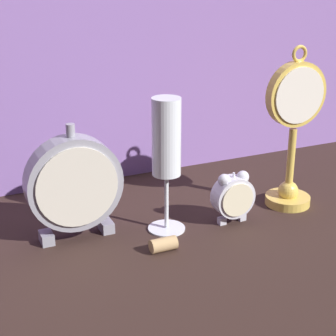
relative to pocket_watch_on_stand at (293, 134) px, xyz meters
name	(u,v)px	position (x,y,z in m)	size (l,w,h in m)	color
ground_plane	(189,245)	(-0.24, -0.07, -0.13)	(4.00, 4.00, 0.00)	black
pocket_watch_on_stand	(293,134)	(0.00, 0.00, 0.00)	(0.11, 0.08, 0.29)	gold
alarm_clock_twin_bell	(233,195)	(-0.13, -0.02, -0.08)	(0.07, 0.03, 0.09)	silver
mantel_clock_silver	(74,184)	(-0.39, 0.03, -0.04)	(0.15, 0.04, 0.19)	gray
champagne_flute	(166,147)	(-0.25, 0.00, 0.01)	(0.06, 0.06, 0.23)	silver
wine_cork	(163,244)	(-0.28, -0.06, -0.12)	(0.02, 0.02, 0.04)	tan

